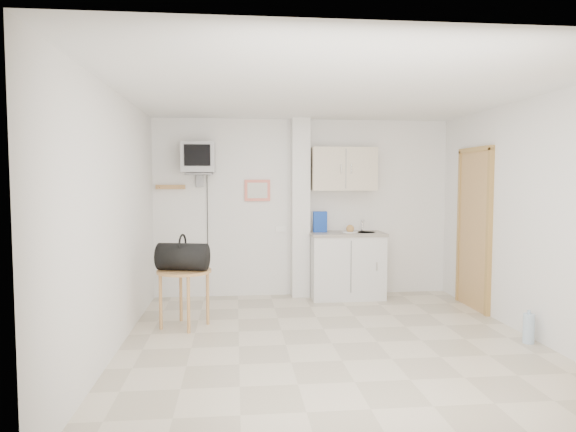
{
  "coord_description": "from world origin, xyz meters",
  "views": [
    {
      "loc": [
        -0.96,
        -5.0,
        1.64
      ],
      "look_at": [
        -0.38,
        0.6,
        1.25
      ],
      "focal_mm": 32.0,
      "sensor_mm": 36.0,
      "label": 1
    }
  ],
  "objects": [
    {
      "name": "ground",
      "position": [
        0.0,
        0.0,
        0.0
      ],
      "size": [
        4.5,
        4.5,
        0.0
      ],
      "primitive_type": "plane",
      "color": "beige",
      "rests_on": "ground"
    },
    {
      "name": "room_envelope",
      "position": [
        0.24,
        0.09,
        1.54
      ],
      "size": [
        4.24,
        4.54,
        2.55
      ],
      "color": "white",
      "rests_on": "ground"
    },
    {
      "name": "kitchenette",
      "position": [
        0.57,
        2.0,
        0.8
      ],
      "size": [
        1.03,
        0.58,
        2.1
      ],
      "color": "silver",
      "rests_on": "ground"
    },
    {
      "name": "crt_television",
      "position": [
        -1.45,
        2.02,
        1.94
      ],
      "size": [
        0.44,
        0.45,
        2.15
      ],
      "color": "slate",
      "rests_on": "ground"
    },
    {
      "name": "round_table",
      "position": [
        -1.53,
        0.75,
        0.56
      ],
      "size": [
        0.6,
        0.6,
        0.65
      ],
      "rotation": [
        0.0,
        0.0,
        0.26
      ],
      "color": "#A5673D",
      "rests_on": "ground"
    },
    {
      "name": "duffel_bag",
      "position": [
        -1.54,
        0.73,
        0.8
      ],
      "size": [
        0.6,
        0.42,
        0.41
      ],
      "rotation": [
        0.0,
        0.0,
        -0.23
      ],
      "color": "black",
      "rests_on": "round_table"
    },
    {
      "name": "water_bottle",
      "position": [
        1.98,
        -0.19,
        0.15
      ],
      "size": [
        0.11,
        0.11,
        0.34
      ],
      "color": "#A3BED6",
      "rests_on": "ground"
    }
  ]
}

